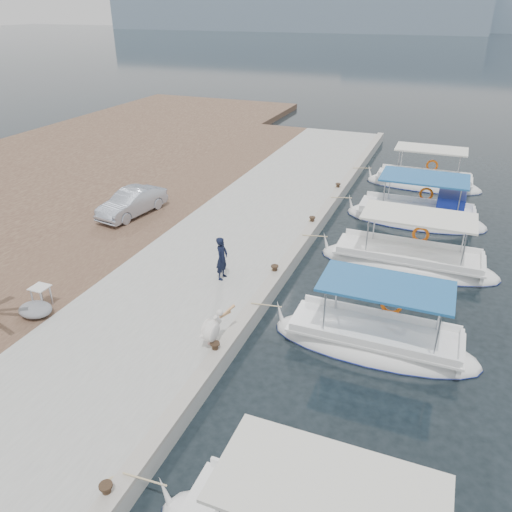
{
  "coord_description": "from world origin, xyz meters",
  "views": [
    {
      "loc": [
        4.94,
        -13.7,
        9.4
      ],
      "look_at": [
        -1.0,
        1.28,
        1.2
      ],
      "focal_mm": 35.0,
      "sensor_mm": 36.0,
      "label": 1
    }
  ],
  "objects_px": {
    "fishing_caique_c": "(407,264)",
    "fisherman": "(222,258)",
    "fishing_caique_b": "(373,344)",
    "pelican": "(212,329)",
    "fishing_caique_e": "(423,184)",
    "parked_car": "(132,202)",
    "fishing_caique_d": "(417,217)"
  },
  "relations": [
    {
      "from": "fishing_caique_e",
      "to": "fisherman",
      "type": "height_order",
      "value": "fishing_caique_e"
    },
    {
      "from": "fishing_caique_e",
      "to": "fisherman",
      "type": "xyz_separation_m",
      "value": [
        -5.76,
        -14.68,
        1.18
      ]
    },
    {
      "from": "fishing_caique_c",
      "to": "pelican",
      "type": "bearing_deg",
      "value": -120.07
    },
    {
      "from": "fishing_caique_b",
      "to": "pelican",
      "type": "xyz_separation_m",
      "value": [
        -4.31,
        -2.29,
        0.91
      ]
    },
    {
      "from": "fishing_caique_d",
      "to": "fisherman",
      "type": "height_order",
      "value": "fishing_caique_d"
    },
    {
      "from": "fishing_caique_e",
      "to": "parked_car",
      "type": "height_order",
      "value": "fishing_caique_e"
    },
    {
      "from": "fishing_caique_d",
      "to": "fisherman",
      "type": "xyz_separation_m",
      "value": [
        -5.96,
        -9.3,
        1.11
      ]
    },
    {
      "from": "fishing_caique_d",
      "to": "parked_car",
      "type": "distance_m",
      "value": 13.58
    },
    {
      "from": "fishing_caique_c",
      "to": "fisherman",
      "type": "distance_m",
      "value": 7.55
    },
    {
      "from": "fishing_caique_b",
      "to": "fishing_caique_c",
      "type": "bearing_deg",
      "value": 86.57
    },
    {
      "from": "fishing_caique_b",
      "to": "parked_car",
      "type": "xyz_separation_m",
      "value": [
        -12.2,
        5.36,
        0.98
      ]
    },
    {
      "from": "pelican",
      "to": "fisherman",
      "type": "height_order",
      "value": "fisherman"
    },
    {
      "from": "fishing_caique_d",
      "to": "fishing_caique_e",
      "type": "bearing_deg",
      "value": 92.18
    },
    {
      "from": "pelican",
      "to": "fishing_caique_d",
      "type": "bearing_deg",
      "value": 70.63
    },
    {
      "from": "fishing_caique_b",
      "to": "pelican",
      "type": "relative_size",
      "value": 4.7
    },
    {
      "from": "fishing_caique_b",
      "to": "fisherman",
      "type": "relative_size",
      "value": 3.91
    },
    {
      "from": "fishing_caique_b",
      "to": "fishing_caique_c",
      "type": "distance_m",
      "value": 5.77
    },
    {
      "from": "fishing_caique_d",
      "to": "fishing_caique_c",
      "type": "bearing_deg",
      "value": -88.92
    },
    {
      "from": "fishing_caique_d",
      "to": "pelican",
      "type": "distance_m",
      "value": 13.79
    },
    {
      "from": "fishing_caique_e",
      "to": "pelican",
      "type": "relative_size",
      "value": 4.78
    },
    {
      "from": "fishing_caique_d",
      "to": "fishing_caique_e",
      "type": "distance_m",
      "value": 5.39
    },
    {
      "from": "parked_car",
      "to": "fishing_caique_e",
      "type": "bearing_deg",
      "value": 50.17
    },
    {
      "from": "fishing_caique_c",
      "to": "parked_car",
      "type": "xyz_separation_m",
      "value": [
        -12.55,
        -0.4,
        0.98
      ]
    },
    {
      "from": "fishing_caique_b",
      "to": "fishing_caique_e",
      "type": "relative_size",
      "value": 0.99
    },
    {
      "from": "fishing_caique_c",
      "to": "fishing_caique_e",
      "type": "height_order",
      "value": "same"
    },
    {
      "from": "fishing_caique_c",
      "to": "fisherman",
      "type": "height_order",
      "value": "fishing_caique_c"
    },
    {
      "from": "fishing_caique_c",
      "to": "parked_car",
      "type": "distance_m",
      "value": 12.59
    },
    {
      "from": "fisherman",
      "to": "pelican",
      "type": "bearing_deg",
      "value": -158.77
    },
    {
      "from": "fishing_caique_c",
      "to": "pelican",
      "type": "xyz_separation_m",
      "value": [
        -4.66,
        -8.05,
        0.91
      ]
    },
    {
      "from": "fishing_caique_e",
      "to": "pelican",
      "type": "xyz_separation_m",
      "value": [
        -4.36,
        -18.37,
        0.91
      ]
    },
    {
      "from": "parked_car",
      "to": "pelican",
      "type": "bearing_deg",
      "value": -35.15
    },
    {
      "from": "fishing_caique_e",
      "to": "fishing_caique_b",
      "type": "bearing_deg",
      "value": -90.17
    }
  ]
}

